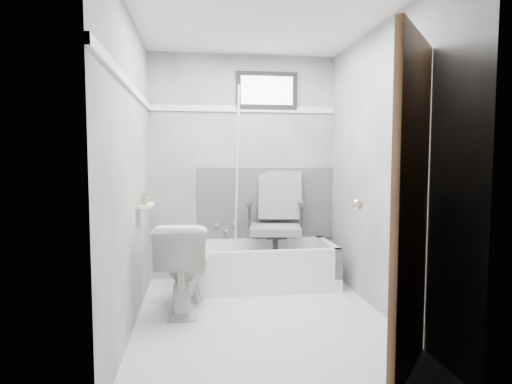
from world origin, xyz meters
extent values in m
plane|color=white|center=(0.00, 0.00, 0.00)|extent=(2.60, 2.60, 0.00)
plane|color=silver|center=(0.00, 0.00, 2.40)|extent=(2.60, 2.60, 0.00)
cube|color=slate|center=(0.00, 1.30, 1.20)|extent=(2.00, 0.02, 2.40)
cube|color=slate|center=(0.00, -1.30, 1.20)|extent=(2.00, 0.02, 2.40)
cube|color=slate|center=(-1.00, 0.00, 1.20)|extent=(0.02, 2.60, 2.40)
cube|color=slate|center=(1.00, 0.00, 1.20)|extent=(0.02, 2.60, 2.40)
imported|color=white|center=(-0.62, 0.32, 0.38)|extent=(0.50, 0.80, 0.75)
cube|color=#4C4C4F|center=(0.25, 1.29, 0.80)|extent=(1.50, 0.02, 0.78)
cube|color=white|center=(0.00, 1.29, 1.82)|extent=(2.00, 0.02, 0.06)
cube|color=white|center=(-0.99, 0.00, 1.82)|extent=(0.02, 2.60, 0.06)
cylinder|color=white|center=(-0.10, 1.06, 1.05)|extent=(0.02, 0.54, 1.89)
cube|color=white|center=(-0.93, 0.34, 0.90)|extent=(0.10, 0.32, 0.02)
imported|color=olive|center=(-0.94, 0.26, 0.97)|extent=(0.05, 0.05, 0.10)
imported|color=#467081|center=(-0.94, 0.40, 0.96)|extent=(0.07, 0.07, 0.08)
camera|label=1|loc=(-0.52, -3.31, 1.29)|focal=30.00mm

